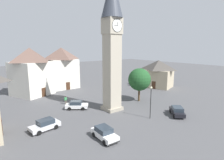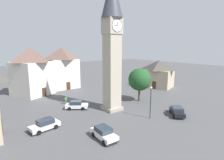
# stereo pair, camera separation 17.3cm
# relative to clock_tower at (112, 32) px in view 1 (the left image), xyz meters

# --- Properties ---
(ground_plane) EXTENTS (200.00, 200.00, 0.00)m
(ground_plane) POSITION_rel_clock_tower_xyz_m (-0.00, -0.00, -13.85)
(ground_plane) COLOR #4C4C4F
(clock_tower) EXTENTS (3.70, 3.70, 23.59)m
(clock_tower) POSITION_rel_clock_tower_xyz_m (0.00, 0.00, 0.00)
(clock_tower) COLOR gray
(clock_tower) RESTS_ON ground
(car_blue_kerb) EXTENTS (4.03, 4.18, 1.53)m
(car_blue_kerb) POSITION_rel_clock_tower_xyz_m (-6.93, 9.01, -13.08)
(car_blue_kerb) COLOR black
(car_blue_kerb) RESTS_ON ground
(car_silver_kerb) EXTENTS (1.93, 4.19, 1.53)m
(car_silver_kerb) POSITION_rel_clock_tower_xyz_m (7.36, 7.91, -13.08)
(car_silver_kerb) COLOR white
(car_silver_kerb) RESTS_ON ground
(car_red_corner) EXTENTS (4.35, 2.34, 1.53)m
(car_red_corner) POSITION_rel_clock_tower_xyz_m (12.48, 0.90, -13.08)
(car_red_corner) COLOR silver
(car_red_corner) RESTS_ON ground
(car_white_side) EXTENTS (4.32, 3.82, 1.53)m
(car_white_side) POSITION_rel_clock_tower_xyz_m (5.02, -4.28, -13.08)
(car_white_side) COLOR white
(car_white_side) RESTS_ON ground
(pedestrian) EXTENTS (0.55, 0.29, 1.69)m
(pedestrian) POSITION_rel_clock_tower_xyz_m (5.46, -8.27, -12.84)
(pedestrian) COLOR #706656
(pedestrian) RESTS_ON ground
(tree) EXTENTS (4.74, 4.74, 7.05)m
(tree) POSITION_rel_clock_tower_xyz_m (-7.83, -0.69, -9.18)
(tree) COLOR brown
(tree) RESTS_ON ground
(building_terrace_right) EXTENTS (7.65, 7.57, 11.25)m
(building_terrace_right) POSITION_rel_clock_tower_xyz_m (-0.15, -23.07, -8.11)
(building_terrace_right) COLOR silver
(building_terrace_right) RESTS_ON ground
(building_corner_back) EXTENTS (8.32, 9.28, 7.72)m
(building_corner_back) POSITION_rel_clock_tower_xyz_m (-22.05, -6.96, -9.90)
(building_corner_back) COLOR tan
(building_corner_back) RESTS_ON ground
(building_hall_far) EXTENTS (10.26, 10.55, 11.25)m
(building_hall_far) POSITION_rel_clock_tower_xyz_m (8.74, -20.18, -8.11)
(building_hall_far) COLOR silver
(building_hall_far) RESTS_ON ground
(lamp_post) EXTENTS (0.36, 0.36, 5.28)m
(lamp_post) POSITION_rel_clock_tower_xyz_m (-2.32, 7.09, -10.34)
(lamp_post) COLOR black
(lamp_post) RESTS_ON ground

